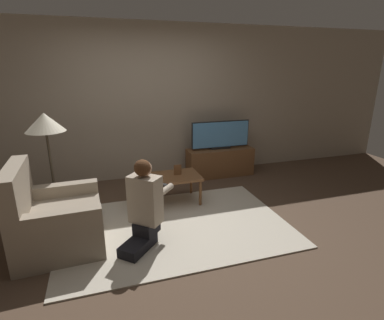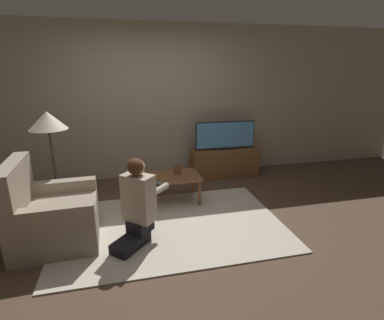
% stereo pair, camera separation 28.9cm
% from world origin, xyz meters
% --- Properties ---
extents(ground_plane, '(10.00, 10.00, 0.00)m').
position_xyz_m(ground_plane, '(0.00, 0.00, 0.00)').
color(ground_plane, brown).
extents(wall_back, '(10.00, 0.06, 2.60)m').
position_xyz_m(wall_back, '(0.00, 1.93, 1.30)').
color(wall_back, tan).
rests_on(wall_back, ground_plane).
extents(rug, '(2.73, 1.83, 0.02)m').
position_xyz_m(rug, '(0.00, 0.00, 0.01)').
color(rug, beige).
rests_on(rug, ground_plane).
extents(tv_stand, '(1.19, 0.37, 0.50)m').
position_xyz_m(tv_stand, '(1.23, 1.55, 0.25)').
color(tv_stand, brown).
rests_on(tv_stand, ground_plane).
extents(tv, '(1.06, 0.08, 0.50)m').
position_xyz_m(tv, '(1.23, 1.55, 0.75)').
color(tv, black).
rests_on(tv, tv_stand).
extents(coffee_table, '(0.94, 0.52, 0.42)m').
position_xyz_m(coffee_table, '(0.05, 0.68, 0.37)').
color(coffee_table, brown).
rests_on(coffee_table, ground_plane).
extents(floor_lamp, '(0.47, 0.47, 1.36)m').
position_xyz_m(floor_lamp, '(-1.42, 0.78, 1.18)').
color(floor_lamp, '#4C4233').
rests_on(floor_lamp, ground_plane).
extents(armchair, '(0.90, 0.92, 0.96)m').
position_xyz_m(armchair, '(-1.34, -0.04, 0.31)').
color(armchair, gray).
rests_on(armchair, ground_plane).
extents(person_kneeling, '(0.72, 0.76, 0.97)m').
position_xyz_m(person_kneeling, '(-0.40, -0.26, 0.48)').
color(person_kneeling, black).
rests_on(person_kneeling, rug).
extents(picture_frame, '(0.11, 0.01, 0.15)m').
position_xyz_m(picture_frame, '(0.22, 0.70, 0.49)').
color(picture_frame, brown).
rests_on(picture_frame, coffee_table).
extents(remote, '(0.04, 0.15, 0.02)m').
position_xyz_m(remote, '(-0.16, 0.58, 0.43)').
color(remote, black).
rests_on(remote, coffee_table).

